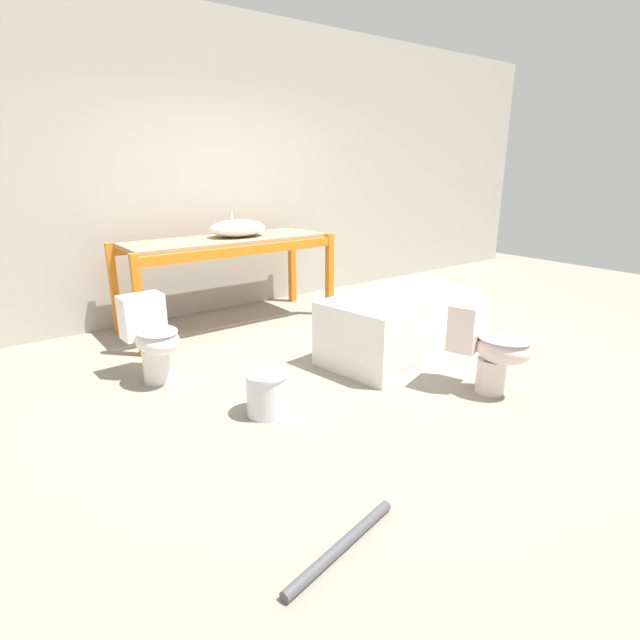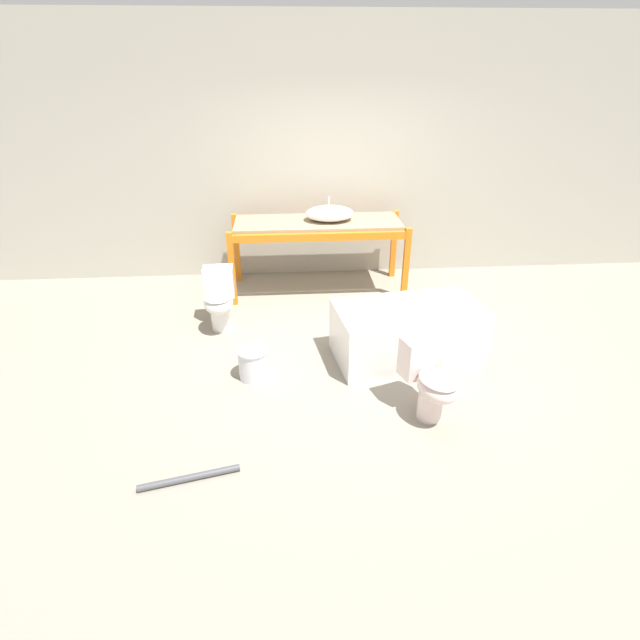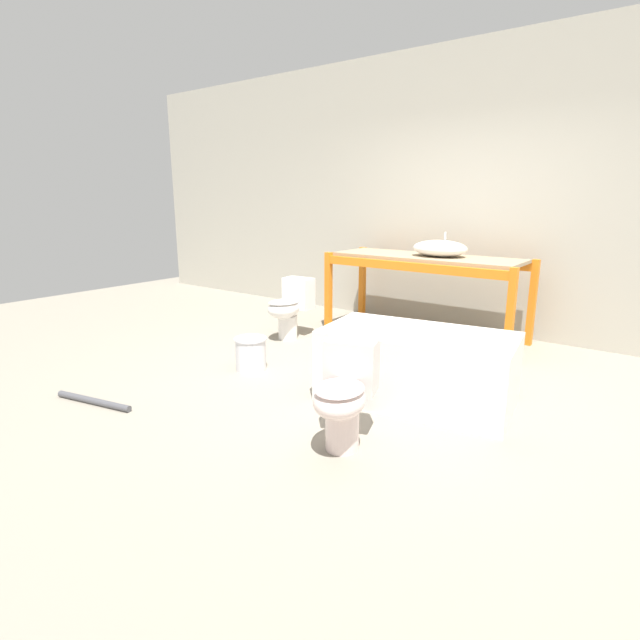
# 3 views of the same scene
# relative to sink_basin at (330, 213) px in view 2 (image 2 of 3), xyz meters

# --- Properties ---
(ground_plane) EXTENTS (12.00, 12.00, 0.00)m
(ground_plane) POSITION_rel_sink_basin_xyz_m (0.10, -1.54, -1.00)
(ground_plane) COLOR gray
(warehouse_wall_rear) EXTENTS (10.80, 0.08, 3.20)m
(warehouse_wall_rear) POSITION_rel_sink_basin_xyz_m (0.10, 0.62, 0.60)
(warehouse_wall_rear) COLOR #B2AD9E
(warehouse_wall_rear) RESTS_ON ground_plane
(shelving_rack) EXTENTS (2.18, 0.82, 0.92)m
(shelving_rack) POSITION_rel_sink_basin_xyz_m (-0.15, -0.01, -0.21)
(shelving_rack) COLOR orange
(shelving_rack) RESTS_ON ground_plane
(sink_basin) EXTENTS (0.60, 0.45, 0.26)m
(sink_basin) POSITION_rel_sink_basin_xyz_m (0.00, 0.00, 0.00)
(sink_basin) COLOR white
(sink_basin) RESTS_ON shelving_rack
(bathtub_main) EXTENTS (1.52, 0.96, 0.56)m
(bathtub_main) POSITION_rel_sink_basin_xyz_m (0.63, -1.74, -0.68)
(bathtub_main) COLOR white
(bathtub_main) RESTS_ON ground_plane
(toilet_near) EXTENTS (0.35, 0.58, 0.66)m
(toilet_near) POSITION_rel_sink_basin_xyz_m (-1.30, -0.97, -0.64)
(toilet_near) COLOR white
(toilet_near) RESTS_ON ground_plane
(toilet_far) EXTENTS (0.48, 0.64, 0.66)m
(toilet_far) POSITION_rel_sink_basin_xyz_m (0.60, -2.67, -0.64)
(toilet_far) COLOR silver
(toilet_far) RESTS_ON ground_plane
(bucket_white) EXTENTS (0.29, 0.29, 0.30)m
(bucket_white) POSITION_rel_sink_basin_xyz_m (-0.89, -2.00, -0.84)
(bucket_white) COLOR silver
(bucket_white) RESTS_ON ground_plane
(loose_pipe) EXTENTS (0.72, 0.21, 0.05)m
(loose_pipe) POSITION_rel_sink_basin_xyz_m (-1.30, -3.29, -0.98)
(loose_pipe) COLOR #4C4C51
(loose_pipe) RESTS_ON ground_plane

